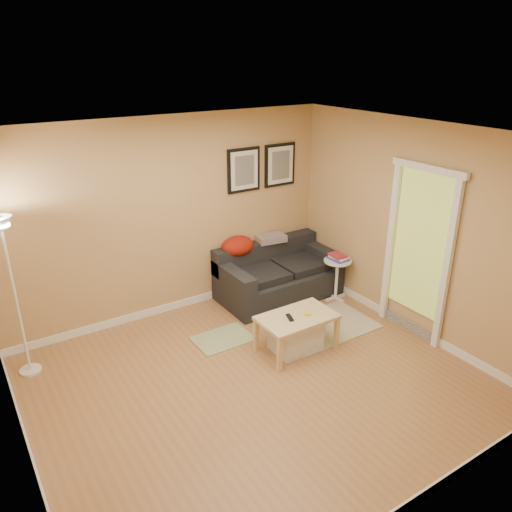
# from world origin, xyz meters

# --- Properties ---
(floor) EXTENTS (4.50, 4.50, 0.00)m
(floor) POSITION_xyz_m (0.00, 0.00, 0.00)
(floor) COLOR #9F6C44
(floor) RESTS_ON ground
(ceiling) EXTENTS (4.50, 4.50, 0.00)m
(ceiling) POSITION_xyz_m (0.00, 0.00, 2.60)
(ceiling) COLOR white
(ceiling) RESTS_ON wall_back
(wall_back) EXTENTS (4.50, 0.00, 4.50)m
(wall_back) POSITION_xyz_m (0.00, 2.00, 1.30)
(wall_back) COLOR tan
(wall_back) RESTS_ON ground
(wall_front) EXTENTS (4.50, 0.00, 4.50)m
(wall_front) POSITION_xyz_m (0.00, -2.00, 1.30)
(wall_front) COLOR tan
(wall_front) RESTS_ON ground
(wall_left) EXTENTS (0.00, 4.00, 4.00)m
(wall_left) POSITION_xyz_m (-2.25, 0.00, 1.30)
(wall_left) COLOR tan
(wall_left) RESTS_ON ground
(wall_right) EXTENTS (0.00, 4.00, 4.00)m
(wall_right) POSITION_xyz_m (2.25, 0.00, 1.30)
(wall_right) COLOR tan
(wall_right) RESTS_ON ground
(baseboard_back) EXTENTS (4.50, 0.02, 0.10)m
(baseboard_back) POSITION_xyz_m (0.00, 1.99, 0.05)
(baseboard_back) COLOR white
(baseboard_back) RESTS_ON ground
(baseboard_front) EXTENTS (4.50, 0.02, 0.10)m
(baseboard_front) POSITION_xyz_m (0.00, -1.99, 0.05)
(baseboard_front) COLOR white
(baseboard_front) RESTS_ON ground
(baseboard_left) EXTENTS (0.02, 4.00, 0.10)m
(baseboard_left) POSITION_xyz_m (-2.24, 0.00, 0.05)
(baseboard_left) COLOR white
(baseboard_left) RESTS_ON ground
(baseboard_right) EXTENTS (0.02, 4.00, 0.10)m
(baseboard_right) POSITION_xyz_m (2.24, 0.00, 0.05)
(baseboard_right) COLOR white
(baseboard_right) RESTS_ON ground
(sofa) EXTENTS (1.70, 0.90, 0.75)m
(sofa) POSITION_xyz_m (1.38, 1.53, 0.38)
(sofa) COLOR black
(sofa) RESTS_ON ground
(red_throw) EXTENTS (0.48, 0.36, 0.28)m
(red_throw) POSITION_xyz_m (0.90, 1.86, 0.77)
(red_throw) COLOR maroon
(red_throw) RESTS_ON sofa
(plaid_throw) EXTENTS (0.45, 0.32, 0.10)m
(plaid_throw) POSITION_xyz_m (1.45, 1.85, 0.78)
(plaid_throw) COLOR tan
(plaid_throw) RESTS_ON sofa
(framed_print_left) EXTENTS (0.50, 0.04, 0.60)m
(framed_print_left) POSITION_xyz_m (1.08, 1.98, 1.80)
(framed_print_left) COLOR black
(framed_print_left) RESTS_ON wall_back
(framed_print_right) EXTENTS (0.50, 0.04, 0.60)m
(framed_print_right) POSITION_xyz_m (1.68, 1.98, 1.80)
(framed_print_right) COLOR black
(framed_print_right) RESTS_ON wall_back
(area_rug) EXTENTS (1.25, 0.85, 0.01)m
(area_rug) POSITION_xyz_m (1.39, 0.50, 0.01)
(area_rug) COLOR beige
(area_rug) RESTS_ON ground
(green_runner) EXTENTS (0.70, 0.50, 0.01)m
(green_runner) POSITION_xyz_m (0.12, 0.95, 0.01)
(green_runner) COLOR #668C4C
(green_runner) RESTS_ON ground
(coffee_table) EXTENTS (0.98, 0.70, 0.45)m
(coffee_table) POSITION_xyz_m (0.75, 0.28, 0.22)
(coffee_table) COLOR #E0C788
(coffee_table) RESTS_ON ground
(remote_control) EXTENTS (0.10, 0.17, 0.02)m
(remote_control) POSITION_xyz_m (0.65, 0.28, 0.46)
(remote_control) COLOR black
(remote_control) RESTS_ON coffee_table
(tape_roll) EXTENTS (0.07, 0.07, 0.03)m
(tape_roll) POSITION_xyz_m (0.86, 0.23, 0.46)
(tape_roll) COLOR yellow
(tape_roll) RESTS_ON coffee_table
(storage_bin) EXTENTS (0.57, 0.42, 0.35)m
(storage_bin) POSITION_xyz_m (0.75, 0.29, 0.18)
(storage_bin) COLOR white
(storage_bin) RESTS_ON ground
(side_table) EXTENTS (0.39, 0.39, 0.59)m
(side_table) POSITION_xyz_m (2.02, 1.02, 0.30)
(side_table) COLOR white
(side_table) RESTS_ON ground
(book_stack) EXTENTS (0.22, 0.28, 0.08)m
(book_stack) POSITION_xyz_m (2.04, 1.04, 0.64)
(book_stack) COLOR #4D37A6
(book_stack) RESTS_ON side_table
(floor_lamp) EXTENTS (0.24, 0.24, 1.81)m
(floor_lamp) POSITION_xyz_m (-2.00, 1.53, 0.86)
(floor_lamp) COLOR white
(floor_lamp) RESTS_ON ground
(doorway) EXTENTS (0.12, 1.01, 2.13)m
(doorway) POSITION_xyz_m (2.20, -0.15, 1.02)
(doorway) COLOR white
(doorway) RESTS_ON ground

